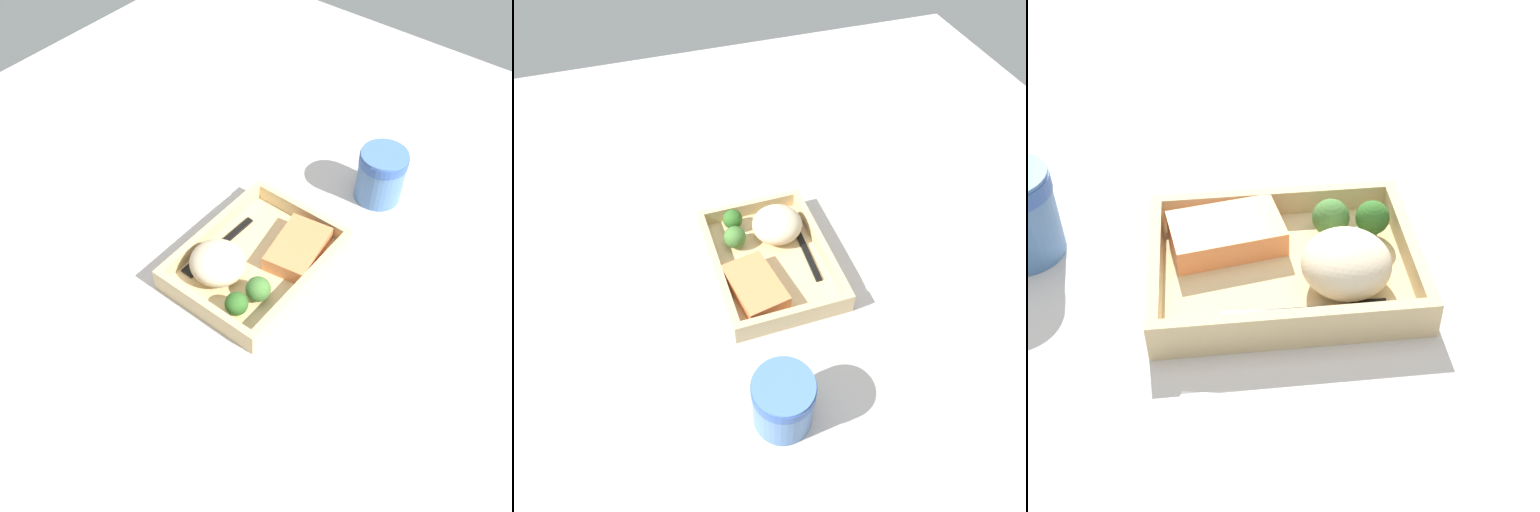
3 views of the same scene
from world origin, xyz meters
TOP-DOWN VIEW (x-y plane):
  - ground_plane at (0.00, 0.00)cm, footprint 160.00×160.00cm
  - takeout_tray at (0.00, 0.00)cm, footprint 26.58×19.80cm
  - tray_rim at (0.00, 0.00)cm, footprint 26.58×19.80cm
  - salmon_fillet at (-5.48, 4.32)cm, footprint 12.44×9.11cm
  - mashed_potatoes at (5.63, -3.17)cm, footprint 8.74×8.97cm
  - broccoli_floret_1 at (9.68, 3.96)cm, footprint 3.58×3.58cm
  - broccoli_floret_2 at (5.44, 4.71)cm, footprint 3.95×3.95cm
  - fork at (2.25, -6.82)cm, footprint 15.84×2.30cm
  - paper_cup at (-26.62, 6.84)cm, footprint 8.49×8.49cm
  - receipt_slip at (-8.05, -20.78)cm, footprint 9.44×14.13cm

SIDE VIEW (x-z plane):
  - ground_plane at x=0.00cm, z-range -2.00..0.00cm
  - receipt_slip at x=-8.05cm, z-range 0.00..0.24cm
  - takeout_tray at x=0.00cm, z-range 0.00..1.20cm
  - fork at x=2.25cm, z-range 1.20..1.64cm
  - salmon_fillet at x=-5.48cm, z-range 1.20..4.02cm
  - tray_rim at x=0.00cm, z-range 1.20..4.04cm
  - broccoli_floret_2 at x=5.44cm, z-range 1.27..5.49cm
  - broccoli_floret_1 at x=9.68cm, z-range 1.44..5.68cm
  - mashed_potatoes at x=5.63cm, z-range 1.20..6.73cm
  - paper_cup at x=-26.62cm, z-range 0.58..10.36cm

